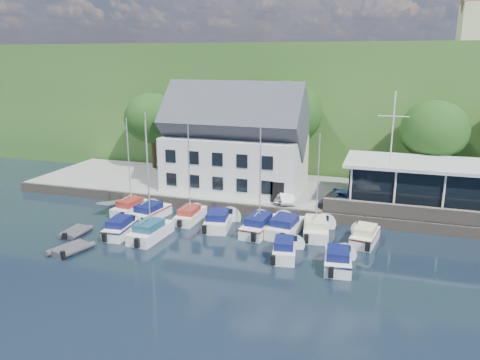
{
  "coord_description": "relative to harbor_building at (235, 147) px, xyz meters",
  "views": [
    {
      "loc": [
        8.14,
        -28.92,
        14.48
      ],
      "look_at": [
        -4.08,
        9.0,
        3.89
      ],
      "focal_mm": 35.0,
      "sensor_mm": 36.0,
      "label": 1
    }
  ],
  "objects": [
    {
      "name": "gangway",
      "position": [
        -9.5,
        -7.5,
        -5.35
      ],
      "size": [
        1.2,
        6.0,
        1.4
      ],
      "primitive_type": null,
      "color": "silver",
      "rests_on": "ground"
    },
    {
      "name": "club_pavilion",
      "position": [
        18.0,
        -0.5,
        -2.3
      ],
      "size": [
        13.2,
        7.2,
        4.1
      ],
      "primitive_type": null,
      "color": "black",
      "rests_on": "quay"
    },
    {
      "name": "hillside",
      "position": [
        7.0,
        45.5,
        2.65
      ],
      "size": [
        160.0,
        75.0,
        16.0
      ],
      "primitive_type": "cube",
      "color": "#2C5520",
      "rests_on": "ground"
    },
    {
      "name": "boat_r1_1",
      "position": [
        -5.19,
        -9.24,
        -0.82
      ],
      "size": [
        2.97,
        6.53,
        9.05
      ],
      "primitive_type": null,
      "rotation": [
        0.0,
        0.0,
        -0.15
      ],
      "color": "silver",
      "rests_on": "ground"
    },
    {
      "name": "dinghy_1",
      "position": [
        -7.25,
        -17.98,
        -4.99
      ],
      "size": [
        2.68,
        3.52,
        0.73
      ],
      "primitive_type": null,
      "rotation": [
        0.0,
        0.0,
        -0.29
      ],
      "color": "#39393E",
      "rests_on": "ground"
    },
    {
      "name": "boat_r1_4",
      "position": [
        5.28,
        -9.43,
        -0.55
      ],
      "size": [
        2.75,
        7.25,
        9.6
      ],
      "primitive_type": null,
      "rotation": [
        0.0,
        0.0,
        -0.1
      ],
      "color": "silver",
      "rests_on": "ground"
    },
    {
      "name": "harbor_building",
      "position": [
        0.0,
        0.0,
        0.0
      ],
      "size": [
        14.4,
        8.2,
        8.7
      ],
      "primitive_type": null,
      "color": "silver",
      "rests_on": "quay"
    },
    {
      "name": "boat_r1_5",
      "position": [
        7.44,
        -9.12,
        -4.56
      ],
      "size": [
        3.13,
        6.67,
        1.57
      ],
      "primitive_type": null,
      "rotation": [
        0.0,
        0.0,
        -0.13
      ],
      "color": "silver",
      "rests_on": "ground"
    },
    {
      "name": "boat_r1_7",
      "position": [
        13.95,
        -9.19,
        -4.6
      ],
      "size": [
        2.67,
        5.7,
        1.51
      ],
      "primitive_type": null,
      "rotation": [
        0.0,
        0.0,
        -0.15
      ],
      "color": "silver",
      "rests_on": "ground"
    },
    {
      "name": "quay",
      "position": [
        7.0,
        1.0,
        -4.85
      ],
      "size": [
        60.0,
        13.0,
        1.0
      ],
      "primitive_type": "cube",
      "color": "#999993",
      "rests_on": "ground"
    },
    {
      "name": "boat_r1_2",
      "position": [
        -1.45,
        -8.61,
        -1.24
      ],
      "size": [
        1.82,
        5.99,
        8.22
      ],
      "primitive_type": null,
      "rotation": [
        0.0,
        0.0,
        0.0
      ],
      "color": "silver",
      "rests_on": "ground"
    },
    {
      "name": "boat_r2_4",
      "position": [
        12.41,
        -14.47,
        -4.59
      ],
      "size": [
        2.57,
        5.59,
        1.51
      ],
      "primitive_type": null,
      "rotation": [
        0.0,
        0.0,
        0.11
      ],
      "color": "silver",
      "rests_on": "ground"
    },
    {
      "name": "tree_4",
      "position": [
        19.47,
        5.19,
        0.28
      ],
      "size": [
        6.77,
        6.77,
        9.25
      ],
      "primitive_type": null,
      "color": "#113510",
      "rests_on": "quay"
    },
    {
      "name": "boat_r2_0",
      "position": [
        -5.52,
        -13.57,
        -4.58
      ],
      "size": [
        2.33,
        5.95,
        1.55
      ],
      "primitive_type": null,
      "rotation": [
        0.0,
        0.0,
        0.09
      ],
      "color": "silver",
      "rests_on": "ground"
    },
    {
      "name": "car_dgrey",
      "position": [
        10.57,
        -3.12,
        -3.8
      ],
      "size": [
        2.57,
        4.08,
        1.1
      ],
      "primitive_type": "imported",
      "rotation": [
        0.0,
        0.0,
        -0.29
      ],
      "color": "#29292D",
      "rests_on": "quay"
    },
    {
      "name": "car_silver",
      "position": [
        6.08,
        -3.56,
        -3.76
      ],
      "size": [
        1.44,
        3.49,
        1.18
      ],
      "primitive_type": "imported",
      "rotation": [
        0.0,
        0.0,
        -0.01
      ],
      "color": "#A3A3A8",
      "rests_on": "quay"
    },
    {
      "name": "car_white",
      "position": [
        6.26,
        -3.38,
        -3.73
      ],
      "size": [
        2.35,
        3.96,
        1.23
      ],
      "primitive_type": "imported",
      "rotation": [
        0.0,
        0.0,
        0.3
      ],
      "color": "silver",
      "rests_on": "quay"
    },
    {
      "name": "tree_2",
      "position": [
        4.13,
        5.23,
        1.13
      ],
      "size": [
        8.01,
        8.01,
        10.95
      ],
      "primitive_type": null,
      "color": "#113510",
      "rests_on": "quay"
    },
    {
      "name": "car_blue",
      "position": [
        11.31,
        -2.83,
        -3.67
      ],
      "size": [
        1.76,
        4.04,
        1.36
      ],
      "primitive_type": "imported",
      "rotation": [
        0.0,
        0.0,
        -0.05
      ],
      "color": "#305493",
      "rests_on": "quay"
    },
    {
      "name": "quay_face",
      "position": [
        7.0,
        -5.5,
        -4.85
      ],
      "size": [
        60.0,
        0.3,
        1.0
      ],
      "primitive_type": "cube",
      "color": "#5F574C",
      "rests_on": "ground"
    },
    {
      "name": "boat_r2_1",
      "position": [
        -2.81,
        -13.55,
        -0.67
      ],
      "size": [
        2.49,
        6.58,
        9.35
      ],
      "primitive_type": null,
      "rotation": [
        0.0,
        0.0,
        -0.06
      ],
      "color": "silver",
      "rests_on": "ground"
    },
    {
      "name": "boat_r1_3",
      "position": [
        1.58,
        -9.39,
        -4.59
      ],
      "size": [
        3.17,
        6.43,
        1.52
      ],
      "primitive_type": null,
      "rotation": [
        0.0,
        0.0,
        0.17
      ],
      "color": "silver",
      "rests_on": "ground"
    },
    {
      "name": "boat_r1_6",
      "position": [
        9.96,
        -8.74,
        -0.58
      ],
      "size": [
        3.13,
        6.62,
        9.54
      ],
      "primitive_type": null,
      "rotation": [
        0.0,
        0.0,
        0.15
      ],
      "color": "silver",
      "rests_on": "ground"
    },
    {
      "name": "field_patch",
      "position": [
        15.0,
        53.5,
        10.8
      ],
      "size": [
        50.0,
        30.0,
        0.3
      ],
      "primitive_type": "cube",
      "color": "#505F2F",
      "rests_on": "hillside"
    },
    {
      "name": "tree_0",
      "position": [
        -12.47,
        5.41,
        0.26
      ],
      "size": [
        6.74,
        6.74,
        9.22
      ],
      "primitive_type": null,
      "color": "#113510",
      "rests_on": "quay"
    },
    {
      "name": "ground",
      "position": [
        7.0,
        -16.5,
        -5.35
      ],
      "size": [
        180.0,
        180.0,
        0.0
      ],
      "primitive_type": "plane",
      "color": "black",
      "rests_on": "ground"
    },
    {
      "name": "boat_r1_0",
      "position": [
        -7.5,
        -8.59,
        -0.73
      ],
      "size": [
        2.83,
        6.32,
        9.25
      ],
      "primitive_type": null,
      "rotation": [
        0.0,
        0.0,
        -0.16
      ],
      "color": "silver",
      "rests_on": "ground"
    },
    {
      "name": "seawall",
      "position": [
        19.0,
        -5.1,
        -3.75
      ],
      "size": [
        18.0,
        0.5,
        1.2
      ],
      "primitive_type": "cube",
      "color": "#5F574C",
      "rests_on": "quay"
    },
    {
      "name": "boat_r2_3",
      "position": [
        8.4,
        -13.67,
        -4.62
      ],
      "size": [
        2.69,
        5.76,
        1.45
      ],
      "primitive_type": null,
      "rotation": [
        0.0,
        0.0,
        0.17
      ],
      "color": "silver",
      "rests_on": "ground"
    },
    {
      "name": "dinghy_0",
      "position": [
        -9.19,
        -14.81,
        -5.02
      ],
      "size": [
        1.72,
        2.85,
        0.66
      ],
      "primitive_type": null,
      "rotation": [
        0.0,
        0.0,
        0.0
      ],
      "color": "#39393E",
      "rests_on": "ground"
    },
    {
      "name": "flagpole",
      "position": [
        15.39,
        -3.43,
        0.97
      ],
      "size": [
        2.55,
        0.2,
        10.65
      ],
      "primitive_type": null,
      "color": "silver",
      "rests_on": "quay"
    },
    {
      "name": "tree_1",
      "position": [
        -4.18,
        5.34,
        0.2
      ],
      "size": [
        6.65,
        6.65,
        9.09
      ],
      "primitive_type": null,
      "color": "#113510",
      "rests_on": "quay"
    }
  ]
}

